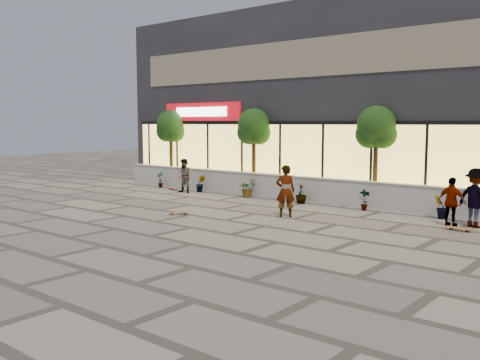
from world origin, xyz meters
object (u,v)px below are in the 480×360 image
Objects in this scene: tree_midwest at (254,129)px; skater_right_near at (452,202)px; skater_left at (185,176)px; skater_right_far at (476,198)px; skateboard_left at (173,188)px; skater_center at (285,191)px; tree_mideast at (376,130)px; skateboard_right_near at (459,228)px; tree_west at (171,128)px; skateboard_center at (178,213)px.

tree_midwest reaches higher than skater_right_near.
skater_left is at bearing -142.36° from tree_midwest.
skateboard_left is (-14.15, 0.55, -0.85)m from skater_right_far.
tree_mideast is at bearing -142.53° from skater_center.
skater_left is 1.54m from skateboard_left.
skater_left is 1.93× the size of skateboard_right_near.
skateboard_right_near is (15.63, -2.95, -2.90)m from tree_west.
skater_right_near is (12.24, -0.40, -0.02)m from skater_left.
tree_midwest is at bearing 62.63° from skateboard_center.
tree_west is 5.50m from tree_midwest.
tree_midwest reaches higher than skateboard_left.
skater_right_near is 2.30× the size of skateboard_center.
tree_mideast is 5.85m from skateboard_right_near.
skater_left is at bearing 6.73° from skater_right_near.
tree_midwest is 4.96× the size of skateboard_left.
tree_mideast is (6.00, 0.00, 0.00)m from tree_midwest.
skateboard_right_near is (-0.19, -0.90, -0.85)m from skater_right_far.
skater_center is 1.14× the size of skater_left.
tree_mideast reaches higher than skater_left.
skateboard_right_near is at bearing -19.53° from skateboard_center.
tree_midwest is 2.11× the size of skater_right_far.
tree_mideast is (11.50, 0.00, 0.00)m from tree_west.
tree_west is 1.00× the size of tree_midwest.
tree_midwest reaches higher than skater_center.
skater_center is 2.68× the size of skateboard_center.
tree_west is 15.54m from skater_right_near.
skater_right_far is at bearing -7.39° from tree_west.
skateboard_left reaches higher than skateboard_center.
skater_left is (-7.23, 2.30, -0.11)m from skater_center.
tree_mideast reaches higher than skater_center.
tree_mideast is 8.28m from skateboard_center.
skater_right_near is 9.12m from skateboard_center.
skater_right_near is at bearing -9.56° from skater_left.
tree_midwest reaches higher than skateboard_right_near.
tree_midwest is at bearing 0.00° from tree_west.
skater_right_near reaches higher than skateboard_left.
tree_west is at bearing 154.50° from skateboard_left.
tree_mideast is at bearing 150.36° from skateboard_right_near.
skater_right_far is at bearing 165.97° from skater_center.
skateboard_left is at bearing -53.37° from skater_center.
skater_left reaches higher than skateboard_left.
skater_center is at bearing -160.61° from skateboard_right_near.
skater_right_near is 1.01m from skateboard_right_near.
skater_right_far reaches higher than skateboard_center.
skateboard_center is at bearing -25.71° from skateboard_left.
skater_right_far reaches higher than skateboard_left.
skater_center is 6.05m from skater_right_far.
skater_center is 0.98× the size of skater_right_far.
skateboard_left is (-3.83, -1.50, -2.91)m from tree_midwest.
skateboard_left is at bearing 179.97° from skateboard_right_near.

